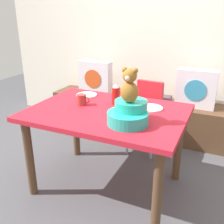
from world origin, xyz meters
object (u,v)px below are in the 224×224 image
at_px(pillow_floral_right, 196,89).
at_px(coffee_mug, 82,100).
at_px(infant_seat_teal, 129,114).
at_px(dining_table, 107,122).
at_px(highchair, 145,107).
at_px(pillow_floral_left, 95,78).
at_px(book_stack, 163,99).
at_px(ketchup_bottle, 116,94).
at_px(teddy_bear, 129,86).
at_px(dinner_plate_far, 151,108).
at_px(dinner_plate_near, 87,95).
at_px(cell_phone, 120,111).

relative_size(pillow_floral_right, coffee_mug, 3.67).
bearing_deg(pillow_floral_right, infant_seat_teal, -102.72).
bearing_deg(dining_table, highchair, 83.20).
height_order(pillow_floral_left, book_stack, pillow_floral_left).
distance_m(infant_seat_teal, ketchup_bottle, 0.43).
bearing_deg(coffee_mug, pillow_floral_right, 54.69).
xyz_separation_m(teddy_bear, dinner_plate_far, (0.06, 0.36, -0.27)).
height_order(infant_seat_teal, dinner_plate_near, infant_seat_teal).
relative_size(pillow_floral_left, highchair, 0.56).
relative_size(book_stack, teddy_bear, 0.80).
relative_size(pillow_floral_right, teddy_bear, 1.76).
relative_size(coffee_mug, dinner_plate_near, 0.60).
xyz_separation_m(dining_table, infant_seat_teal, (0.26, -0.17, 0.18)).
height_order(pillow_floral_left, dining_table, pillow_floral_left).
relative_size(highchair, infant_seat_teal, 2.39).
bearing_deg(pillow_floral_right, teddy_bear, -102.72).
bearing_deg(dining_table, infant_seat_teal, -33.53).
bearing_deg(highchair, teddy_bear, -80.12).
bearing_deg(pillow_floral_right, dining_table, -115.33).
bearing_deg(ketchup_bottle, coffee_mug, -150.36).
relative_size(book_stack, highchair, 0.25).
height_order(dinner_plate_far, cell_phone, dinner_plate_far).
distance_m(coffee_mug, dinner_plate_far, 0.60).
bearing_deg(pillow_floral_right, dinner_plate_far, -103.70).
bearing_deg(book_stack, dinner_plate_far, -82.49).
distance_m(infant_seat_teal, coffee_mug, 0.55).
xyz_separation_m(pillow_floral_left, coffee_mug, (0.48, -1.15, 0.11)).
bearing_deg(infant_seat_teal, ketchup_bottle, 125.71).
distance_m(pillow_floral_left, cell_phone, 1.44).
height_order(teddy_bear, ketchup_bottle, teddy_bear).
distance_m(highchair, dinner_plate_near, 0.70).
xyz_separation_m(pillow_floral_right, ketchup_bottle, (-0.56, -1.01, 0.15)).
xyz_separation_m(teddy_bear, coffee_mug, (-0.51, 0.20, -0.23)).
relative_size(highchair, dinner_plate_far, 3.95).
bearing_deg(coffee_mug, ketchup_bottle, 29.64).
bearing_deg(dinner_plate_far, pillow_floral_left, 136.64).
relative_size(dining_table, infant_seat_teal, 3.88).
relative_size(ketchup_bottle, dinner_plate_near, 0.92).
xyz_separation_m(pillow_floral_left, infant_seat_teal, (0.99, -1.36, 0.13)).
bearing_deg(ketchup_bottle, cell_phone, -55.85).
xyz_separation_m(infant_seat_teal, dinner_plate_far, (0.06, 0.36, -0.07)).
bearing_deg(dinner_plate_far, book_stack, 97.51).
xyz_separation_m(dining_table, ketchup_bottle, (0.00, 0.18, 0.19)).
xyz_separation_m(pillow_floral_right, dining_table, (-0.56, -1.19, -0.04)).
xyz_separation_m(book_stack, teddy_bear, (0.07, -1.38, 0.52)).
bearing_deg(cell_phone, ketchup_bottle, -52.25).
xyz_separation_m(dining_table, cell_phone, (0.11, 0.03, 0.11)).
xyz_separation_m(pillow_floral_right, infant_seat_teal, (-0.31, -1.36, 0.13)).
relative_size(dining_table, highchair, 1.62).
relative_size(infant_seat_teal, dinner_plate_far, 1.65).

